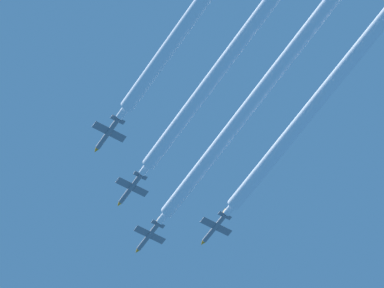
{
  "coord_description": "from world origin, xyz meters",
  "views": [
    {
      "loc": [
        -93.19,
        -161.73,
        1.56
      ],
      "look_at": [
        -5.72,
        -21.56,
        236.87
      ],
      "focal_mm": 124.08,
      "sensor_mm": 36.0,
      "label": 1
    }
  ],
  "objects_px": {
    "jet_left_wingman": "(130,189)",
    "jet_right_wingman": "(214,228)",
    "jet_lead": "(148,237)",
    "jet_outer_left": "(107,134)"
  },
  "relations": [
    {
      "from": "jet_right_wingman",
      "to": "jet_lead",
      "type": "bearing_deg",
      "value": 134.0
    },
    {
      "from": "jet_right_wingman",
      "to": "jet_outer_left",
      "type": "distance_m",
      "value": 35.61
    },
    {
      "from": "jet_lead",
      "to": "jet_outer_left",
      "type": "bearing_deg",
      "value": -136.65
    },
    {
      "from": "jet_left_wingman",
      "to": "jet_right_wingman",
      "type": "xyz_separation_m",
      "value": [
        21.81,
        -0.56,
        -0.18
      ]
    },
    {
      "from": "jet_lead",
      "to": "jet_outer_left",
      "type": "relative_size",
      "value": 1.0
    },
    {
      "from": "jet_left_wingman",
      "to": "jet_lead",
      "type": "bearing_deg",
      "value": 44.27
    },
    {
      "from": "jet_right_wingman",
      "to": "jet_outer_left",
      "type": "height_order",
      "value": "jet_right_wingman"
    },
    {
      "from": "jet_left_wingman",
      "to": "jet_right_wingman",
      "type": "bearing_deg",
      "value": -1.47
    },
    {
      "from": "jet_lead",
      "to": "jet_right_wingman",
      "type": "bearing_deg",
      "value": -46.0
    },
    {
      "from": "jet_lead",
      "to": "jet_right_wingman",
      "type": "relative_size",
      "value": 1.0
    }
  ]
}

